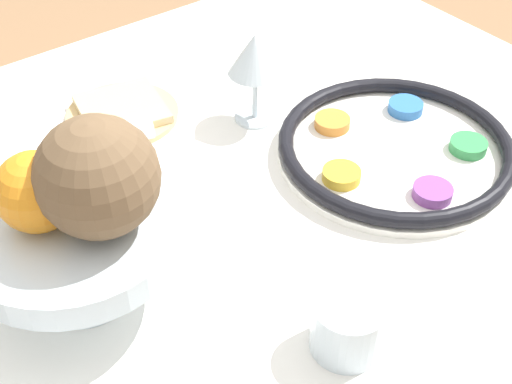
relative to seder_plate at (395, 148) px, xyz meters
name	(u,v)px	position (x,y,z in m)	size (l,w,h in m)	color
dining_table	(229,352)	(0.20, -0.11, -0.39)	(1.14, 0.85, 0.74)	white
seder_plate	(395,148)	(0.00, 0.00, 0.00)	(0.31, 0.31, 0.03)	white
wine_glass	(255,57)	(0.09, -0.18, 0.08)	(0.07, 0.07, 0.13)	silver
fruit_stand	(73,236)	(0.43, -0.04, 0.07)	(0.22, 0.22, 0.10)	silver
orange_fruit	(36,192)	(0.45, -0.05, 0.13)	(0.08, 0.08, 0.08)	orange
coconut	(97,177)	(0.40, -0.01, 0.15)	(0.12, 0.12, 0.12)	brown
bread_plate	(122,112)	(0.24, -0.30, -0.01)	(0.16, 0.16, 0.02)	tan
napkin_roll	(85,144)	(0.32, -0.25, 0.00)	(0.18, 0.07, 0.04)	white
cup_mid	(348,325)	(0.26, 0.18, 0.02)	(0.07, 0.07, 0.06)	silver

